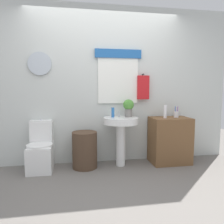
{
  "coord_description": "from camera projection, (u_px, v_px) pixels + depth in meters",
  "views": [
    {
      "loc": [
        -0.48,
        -2.48,
        1.24
      ],
      "look_at": [
        0.08,
        0.8,
        0.88
      ],
      "focal_mm": 34.5,
      "sensor_mm": 36.0,
      "label": 1
    }
  ],
  "objects": [
    {
      "name": "toilet",
      "position": [
        41.0,
        151.0,
        3.31
      ],
      "size": [
        0.38,
        0.51,
        0.77
      ],
      "color": "white",
      "rests_on": "ground_plane"
    },
    {
      "name": "back_wall",
      "position": [
        104.0,
        85.0,
        3.63
      ],
      "size": [
        4.4,
        0.18,
        2.6
      ],
      "color": "silver",
      "rests_on": "ground_plane"
    },
    {
      "name": "pedestal_sink",
      "position": [
        121.0,
        129.0,
        3.45
      ],
      "size": [
        0.56,
        0.56,
        0.79
      ],
      "color": "white",
      "rests_on": "ground_plane"
    },
    {
      "name": "ground_plane",
      "position": [
        116.0,
        190.0,
        2.64
      ],
      "size": [
        8.0,
        8.0,
        0.0
      ],
      "primitive_type": "plane",
      "color": "slate"
    },
    {
      "name": "soap_bottle",
      "position": [
        113.0,
        112.0,
        3.45
      ],
      "size": [
        0.05,
        0.05,
        0.16
      ],
      "primitive_type": "cylinder",
      "color": "#2D6BB7",
      "rests_on": "pedestal_sink"
    },
    {
      "name": "toothbrush_cup",
      "position": [
        176.0,
        114.0,
        3.6
      ],
      "size": [
        0.08,
        0.08,
        0.19
      ],
      "color": "silver",
      "rests_on": "wooden_cabinet"
    },
    {
      "name": "wooden_cabinet",
      "position": [
        170.0,
        140.0,
        3.61
      ],
      "size": [
        0.64,
        0.44,
        0.77
      ],
      "primitive_type": "cube",
      "color": "brown",
      "rests_on": "ground_plane"
    },
    {
      "name": "laundry_hamper",
      "position": [
        85.0,
        150.0,
        3.39
      ],
      "size": [
        0.39,
        0.39,
        0.57
      ],
      "primitive_type": "cylinder",
      "color": "#4C3828",
      "rests_on": "ground_plane"
    },
    {
      "name": "lotion_bottle",
      "position": [
        165.0,
        111.0,
        3.5
      ],
      "size": [
        0.05,
        0.05,
        0.22
      ],
      "primitive_type": "cylinder",
      "color": "white",
      "rests_on": "wooden_cabinet"
    },
    {
      "name": "potted_plant",
      "position": [
        128.0,
        107.0,
        3.49
      ],
      "size": [
        0.18,
        0.18,
        0.29
      ],
      "color": "slate",
      "rests_on": "pedestal_sink"
    },
    {
      "name": "faucet",
      "position": [
        119.0,
        114.0,
        3.54
      ],
      "size": [
        0.03,
        0.03,
        0.1
      ],
      "primitive_type": "cylinder",
      "color": "silver",
      "rests_on": "pedestal_sink"
    }
  ]
}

